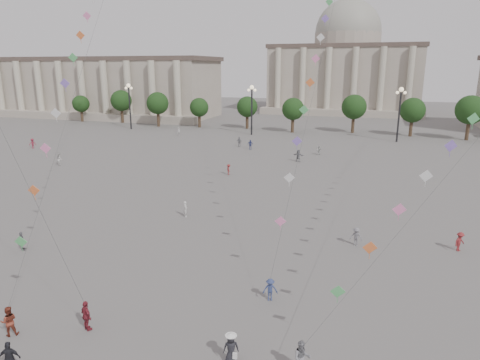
% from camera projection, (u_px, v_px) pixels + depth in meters
% --- Properties ---
extents(ground, '(360.00, 360.00, 0.00)m').
position_uv_depth(ground, '(168.00, 325.00, 24.76)').
color(ground, '#5F5C59').
rests_on(ground, ground).
extents(hall_west, '(84.00, 26.22, 17.20)m').
position_uv_depth(hall_west, '(85.00, 87.00, 130.93)').
color(hall_west, gray).
rests_on(hall_west, ground).
extents(hall_central, '(48.30, 34.30, 35.50)m').
position_uv_depth(hall_central, '(345.00, 67.00, 140.21)').
color(hall_central, gray).
rests_on(hall_central, ground).
extents(tree_row, '(137.12, 5.12, 8.00)m').
position_uv_depth(tree_row, '(326.00, 109.00, 95.27)').
color(tree_row, '#38291C').
rests_on(tree_row, ground).
extents(lamp_post_far_west, '(2.00, 0.90, 10.65)m').
position_uv_depth(lamp_post_far_west, '(129.00, 98.00, 100.46)').
color(lamp_post_far_west, '#262628').
rests_on(lamp_post_far_west, ground).
extents(lamp_post_mid_west, '(2.00, 0.90, 10.65)m').
position_uv_depth(lamp_post_mid_west, '(252.00, 101.00, 91.75)').
color(lamp_post_mid_west, '#262628').
rests_on(lamp_post_mid_west, ground).
extents(lamp_post_mid_east, '(2.00, 0.90, 10.65)m').
position_uv_depth(lamp_post_mid_east, '(400.00, 104.00, 83.03)').
color(lamp_post_mid_east, '#262628').
rests_on(lamp_post_mid_east, ground).
extents(person_crowd_0, '(1.04, 0.43, 1.77)m').
position_uv_depth(person_crowd_0, '(250.00, 145.00, 76.88)').
color(person_crowd_0, '#38417F').
rests_on(person_crowd_0, ground).
extents(person_crowd_1, '(1.10, 1.08, 1.79)m').
position_uv_depth(person_crowd_1, '(59.00, 159.00, 64.59)').
color(person_crowd_1, silver).
rests_on(person_crowd_1, ground).
extents(person_crowd_2, '(1.33, 1.32, 1.84)m').
position_uv_depth(person_crowd_2, '(33.00, 144.00, 77.73)').
color(person_crowd_2, maroon).
rests_on(person_crowd_2, ground).
extents(person_crowd_4, '(1.12, 1.45, 1.53)m').
position_uv_depth(person_crowd_4, '(319.00, 150.00, 72.25)').
color(person_crowd_4, '#BABBB6').
rests_on(person_crowd_4, ground).
extents(person_crowd_6, '(1.13, 0.79, 1.60)m').
position_uv_depth(person_crowd_6, '(356.00, 237.00, 35.49)').
color(person_crowd_6, slate).
rests_on(person_crowd_6, ground).
extents(person_crowd_8, '(1.14, 1.17, 1.60)m').
position_uv_depth(person_crowd_8, '(460.00, 242.00, 34.47)').
color(person_crowd_8, maroon).
rests_on(person_crowd_8, ground).
extents(person_crowd_10, '(0.44, 0.65, 1.76)m').
position_uv_depth(person_crowd_10, '(179.00, 132.00, 92.00)').
color(person_crowd_10, '#B0AFAC').
rests_on(person_crowd_10, ground).
extents(person_crowd_12, '(1.84, 0.91, 1.90)m').
position_uv_depth(person_crowd_12, '(298.00, 156.00, 66.98)').
color(person_crowd_12, slate).
rests_on(person_crowd_12, ground).
extents(person_crowd_13, '(0.62, 0.69, 1.59)m').
position_uv_depth(person_crowd_13, '(186.00, 209.00, 42.41)').
color(person_crowd_13, silver).
rests_on(person_crowd_13, ground).
extents(person_crowd_16, '(1.06, 0.45, 1.80)m').
position_uv_depth(person_crowd_16, '(239.00, 142.00, 79.61)').
color(person_crowd_16, slate).
rests_on(person_crowd_16, ground).
extents(person_crowd_17, '(0.96, 1.10, 1.48)m').
position_uv_depth(person_crowd_17, '(229.00, 169.00, 58.90)').
color(person_crowd_17, maroon).
rests_on(person_crowd_17, ground).
extents(tourist_0, '(1.14, 0.88, 1.80)m').
position_uv_depth(tourist_0, '(86.00, 316.00, 24.03)').
color(tourist_0, maroon).
rests_on(tourist_0, ground).
extents(tourist_3, '(0.92, 0.92, 1.57)m').
position_uv_depth(tourist_3, '(22.00, 241.00, 34.62)').
color(tourist_3, slate).
rests_on(tourist_3, ground).
extents(tourist_4, '(1.09, 0.75, 1.72)m').
position_uv_depth(tourist_4, '(10.00, 358.00, 20.63)').
color(tourist_4, black).
rests_on(tourist_4, ground).
extents(kite_flyer_0, '(1.07, 1.05, 1.74)m').
position_uv_depth(kite_flyer_0, '(9.00, 321.00, 23.58)').
color(kite_flyer_0, maroon).
rests_on(kite_flyer_0, ground).
extents(kite_flyer_1, '(1.09, 0.84, 1.49)m').
position_uv_depth(kite_flyer_1, '(270.00, 290.00, 27.17)').
color(kite_flyer_1, navy).
rests_on(kite_flyer_1, ground).
extents(kite_flyer_2, '(1.04, 0.92, 1.79)m').
position_uv_depth(kite_flyer_2, '(302.00, 358.00, 20.55)').
color(kite_flyer_2, slate).
rests_on(kite_flyer_2, ground).
extents(hat_person, '(0.94, 0.79, 1.69)m').
position_uv_depth(hat_person, '(231.00, 348.00, 21.37)').
color(hat_person, black).
rests_on(hat_person, ground).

